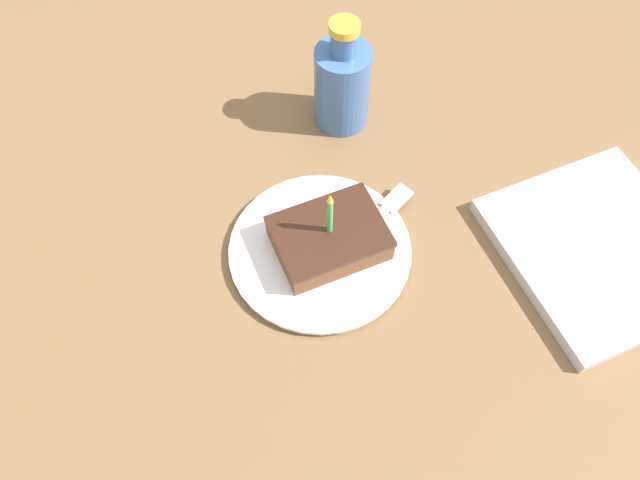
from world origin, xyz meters
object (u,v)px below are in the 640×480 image
(cake_slice, at_px, (329,238))
(fork, at_px, (372,222))
(marble_board, at_px, (600,249))
(bottle, at_px, (342,84))
(plate, at_px, (320,250))

(cake_slice, bearing_deg, fork, -82.12)
(fork, bearing_deg, marble_board, -120.34)
(fork, relative_size, marble_board, 0.65)
(cake_slice, xyz_separation_m, bottle, (0.21, -0.11, 0.04))
(fork, xyz_separation_m, bottle, (0.20, -0.04, 0.05))
(cake_slice, bearing_deg, plate, 81.40)
(plate, relative_size, marble_board, 0.93)
(marble_board, bearing_deg, cake_slice, 66.41)
(cake_slice, relative_size, marble_board, 0.54)
(fork, distance_m, bottle, 0.21)
(marble_board, bearing_deg, bottle, 31.50)
(fork, bearing_deg, plate, 95.36)
(cake_slice, distance_m, marble_board, 0.35)
(cake_slice, height_order, fork, cake_slice)
(plate, relative_size, fork, 1.42)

